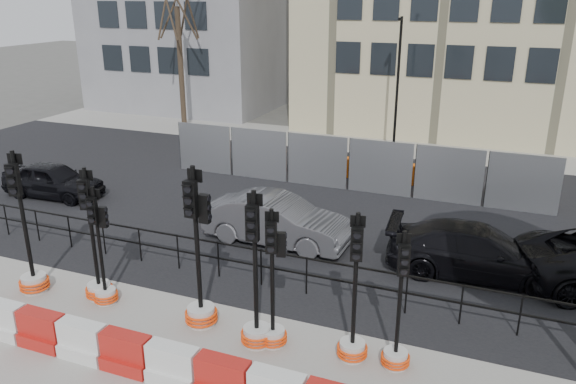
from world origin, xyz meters
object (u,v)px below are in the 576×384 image
at_px(traffic_signal_d, 200,290).
at_px(car_c, 477,251).
at_px(car_a, 53,180).
at_px(traffic_signal_a, 31,264).
at_px(traffic_signal_h, 397,341).

distance_m(traffic_signal_d, car_c, 7.20).
bearing_deg(car_c, car_a, 83.31).
height_order(traffic_signal_a, traffic_signal_h, traffic_signal_a).
distance_m(traffic_signal_h, car_a, 14.36).
distance_m(traffic_signal_a, car_a, 7.17).
relative_size(traffic_signal_h, car_a, 0.77).
bearing_deg(traffic_signal_d, car_c, 41.18).
bearing_deg(car_a, traffic_signal_h, -114.18).
xyz_separation_m(traffic_signal_d, traffic_signal_h, (4.28, 0.10, -0.28)).
relative_size(car_a, car_c, 0.79).
height_order(traffic_signal_h, car_c, traffic_signal_h).
height_order(traffic_signal_a, car_a, traffic_signal_a).
relative_size(traffic_signal_a, car_a, 0.96).
relative_size(traffic_signal_d, car_a, 0.98).
xyz_separation_m(traffic_signal_a, car_a, (-4.54, 5.55, -0.11)).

